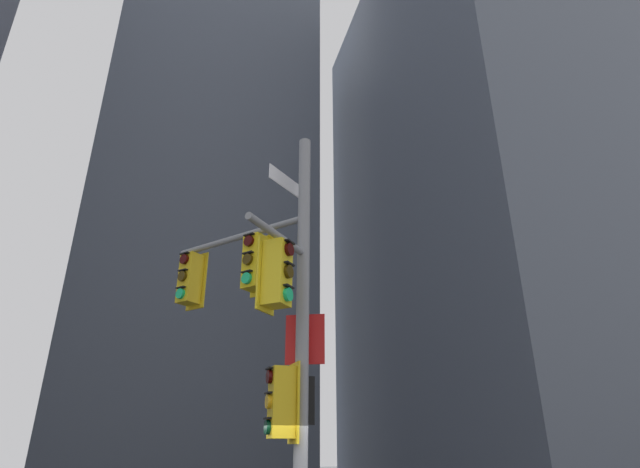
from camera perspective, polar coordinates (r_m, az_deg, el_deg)
name	(u,v)px	position (r m, az deg, el deg)	size (l,w,h in m)	color
building_tower_right	(540,199)	(28.63, 23.87, 3.73)	(17.43, 17.43, 28.45)	#4C5460
building_mid_block	(213,144)	(35.42, -12.12, 10.03)	(12.00, 12.00, 42.67)	#4C5460
signal_pole_assembly	(267,315)	(8.29, -6.09, -9.25)	(2.45, 3.68, 7.43)	gray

